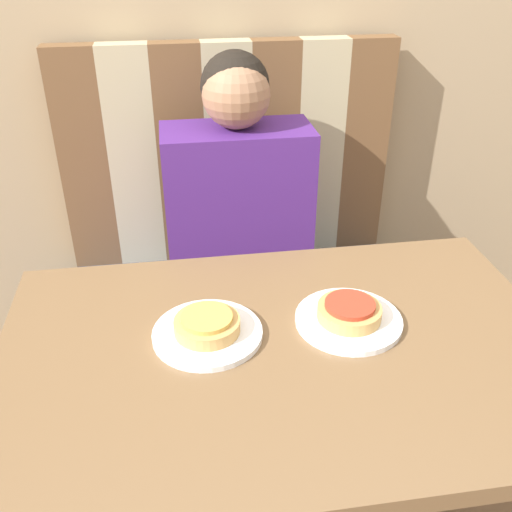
% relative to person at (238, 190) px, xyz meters
% --- Properties ---
extents(booth_seat, '(1.03, 0.55, 0.46)m').
position_rel_person_xyz_m(booth_seat, '(0.00, -0.00, -0.56)').
color(booth_seat, navy).
rests_on(booth_seat, ground_plane).
extents(booth_backrest, '(1.03, 0.07, 0.69)m').
position_rel_person_xyz_m(booth_backrest, '(0.00, 0.24, 0.01)').
color(booth_backrest, brown).
rests_on(booth_backrest, booth_seat).
extents(dining_table, '(1.03, 0.67, 0.78)m').
position_rel_person_xyz_m(dining_table, '(0.00, -0.68, -0.12)').
color(dining_table, brown).
rests_on(dining_table, ground_plane).
extents(person, '(0.41, 0.21, 0.71)m').
position_rel_person_xyz_m(person, '(0.00, 0.00, 0.00)').
color(person, '#4C237A').
rests_on(person, booth_seat).
extents(plate_left, '(0.20, 0.20, 0.01)m').
position_rel_person_xyz_m(plate_left, '(-0.13, -0.63, -0.01)').
color(plate_left, white).
rests_on(plate_left, dining_table).
extents(plate_right, '(0.20, 0.20, 0.01)m').
position_rel_person_xyz_m(plate_right, '(0.13, -0.63, -0.01)').
color(plate_right, white).
rests_on(plate_right, dining_table).
extents(pizza_left, '(0.12, 0.12, 0.03)m').
position_rel_person_xyz_m(pizza_left, '(-0.13, -0.63, 0.02)').
color(pizza_left, tan).
rests_on(pizza_left, plate_left).
extents(pizza_right, '(0.12, 0.12, 0.03)m').
position_rel_person_xyz_m(pizza_right, '(0.13, -0.63, 0.02)').
color(pizza_right, tan).
rests_on(pizza_right, plate_right).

